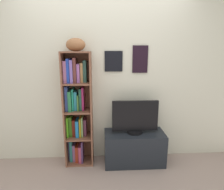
% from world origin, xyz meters
% --- Properties ---
extents(back_wall, '(4.80, 0.08, 2.49)m').
position_xyz_m(back_wall, '(0.00, 1.13, 1.25)').
color(back_wall, silver).
rests_on(back_wall, ground).
extents(bookshelf, '(0.40, 0.30, 1.66)m').
position_xyz_m(bookshelf, '(-0.39, 0.99, 0.83)').
color(bookshelf, brown).
rests_on(bookshelf, ground).
extents(football, '(0.32, 0.25, 0.17)m').
position_xyz_m(football, '(-0.37, 0.95, 1.74)').
color(football, '#935E3C').
rests_on(football, bookshelf).
extents(tv_stand, '(0.88, 0.41, 0.48)m').
position_xyz_m(tv_stand, '(0.45, 0.89, 0.24)').
color(tv_stand, '#1D222A').
rests_on(tv_stand, ground).
extents(television, '(0.67, 0.22, 0.49)m').
position_xyz_m(television, '(0.45, 0.89, 0.72)').
color(television, black).
rests_on(television, tv_stand).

